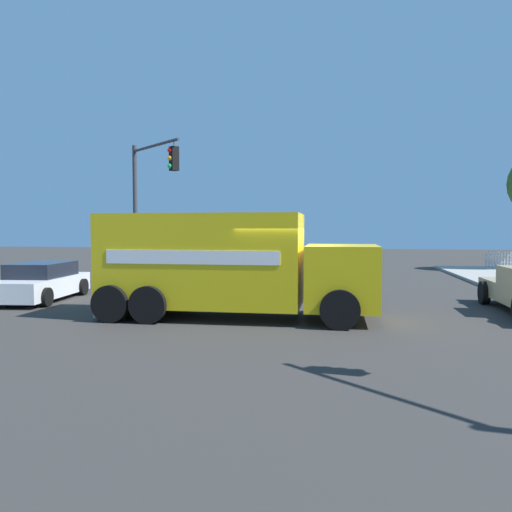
# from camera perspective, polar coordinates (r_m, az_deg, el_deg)

# --- Properties ---
(ground_plane) EXTENTS (100.00, 100.00, 0.00)m
(ground_plane) POSITION_cam_1_polar(r_m,az_deg,el_deg) (13.81, 3.61, -7.27)
(ground_plane) COLOR #33302D
(delivery_truck) EXTENTS (7.58, 2.78, 2.91)m
(delivery_truck) POSITION_cam_1_polar(r_m,az_deg,el_deg) (13.96, -3.28, -0.93)
(delivery_truck) COLOR yellow
(delivery_truck) RESTS_ON ground
(traffic_light_primary) EXTENTS (3.05, 2.75, 6.24)m
(traffic_light_primary) POSITION_cam_1_polar(r_m,az_deg,el_deg) (22.28, -12.36, 7.13)
(traffic_light_primary) COLOR #38383D
(traffic_light_primary) RESTS_ON ground
(sedan_white) EXTENTS (2.37, 4.45, 1.31)m
(sedan_white) POSITION_cam_1_polar(r_m,az_deg,el_deg) (18.99, -23.39, -2.76)
(sedan_white) COLOR white
(sedan_white) RESTS_ON ground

